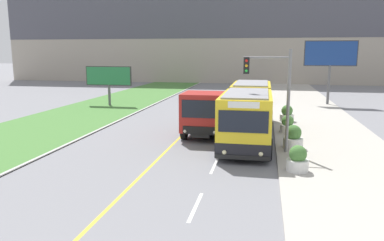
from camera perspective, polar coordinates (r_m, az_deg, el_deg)
The scene contains 11 objects.
apartment_block_background at distance 65.07m, azimuth 6.98°, elevation 14.94°, with size 80.00×8.04×20.52m.
city_bus at distance 22.29m, azimuth 8.67°, elevation 1.34°, with size 2.63×11.93×2.99m.
dump_truck at distance 22.22m, azimuth 2.09°, elevation 0.99°, with size 2.46×6.60×2.70m.
car_distant at distance 38.85m, azimuth 9.61°, elevation 3.88°, with size 1.80×4.30×1.45m.
traffic_light_mast at distance 18.71m, azimuth 12.38°, elevation 4.99°, with size 2.28×0.32×5.12m.
billboard_large at distance 37.77m, azimuth 20.35°, elevation 9.21°, with size 4.78×0.24×6.05m.
billboard_small at distance 36.10m, azimuth -12.58°, elevation 6.48°, with size 4.45×0.24×3.69m.
planter_round_near at distance 16.22m, azimuth 15.79°, elevation -5.77°, with size 0.91×0.91×1.10m.
planter_round_second at distance 19.99m, azimuth 15.17°, elevation -2.57°, with size 1.01×1.01×1.21m.
planter_round_third at distance 23.81m, azimuth 14.35°, elevation -0.64°, with size 0.91×0.91×1.08m.
planter_round_far at distance 27.65m, azimuth 14.26°, elevation 0.94°, with size 1.00×1.00×1.17m.
Camera 1 is at (4.83, -3.49, 4.96)m, focal length 35.00 mm.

